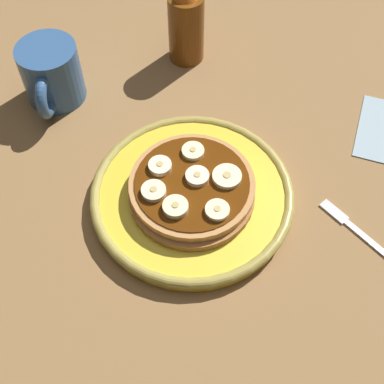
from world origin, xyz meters
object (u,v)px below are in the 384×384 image
Objects in this scene: pancake_stack at (192,188)px; banana_slice_6 at (154,191)px; banana_slice_1 at (175,207)px; banana_slice_5 at (160,166)px; plate at (192,196)px; fork at (361,233)px; banana_slice_4 at (217,210)px; syrup_bottle at (186,23)px; banana_slice_3 at (194,151)px; banana_slice_0 at (197,177)px; banana_slice_2 at (227,177)px; coffee_mug at (51,74)px.

banana_slice_6 is at bearing -70.25° from pancake_stack.
banana_slice_5 is at bearing -160.12° from banana_slice_1.
plate reaches higher than fork.
banana_slice_4 is 0.97× the size of banana_slice_6.
banana_slice_1 is at bearing 19.88° from banana_slice_5.
syrup_bottle reaches higher than banana_slice_4.
pancake_stack is 4.45cm from banana_slice_3.
banana_slice_5 is 24.09cm from fork.
banana_slice_0 reaches higher than pancake_stack.
banana_slice_0 is 4.78cm from banana_slice_1.
banana_slice_5 is at bearing -118.07° from pancake_stack.
banana_slice_3 is at bearing 4.16° from syrup_bottle.
fork is at bearing 89.33° from banana_slice_4.
banana_slice_4 is (4.44, 2.25, -0.02)cm from banana_slice_0.
banana_slice_1 is at bearing -52.81° from banana_slice_2.
coffee_mug reaches higher than banana_slice_5.
plate is at bearing -101.85° from fork.
coffee_mug is at bearing -124.95° from banana_slice_2.
plate is at bearing 48.69° from coffee_mug.
banana_slice_5 is (-5.55, -2.01, -0.06)cm from banana_slice_1.
banana_slice_5 reaches higher than banana_slice_3.
plate is at bearing -44.69° from banana_slice_0.
banana_slice_6 is at bearing -36.55° from banana_slice_3.
banana_slice_4 is at bearing 36.67° from pancake_stack.
banana_slice_6 is (-2.31, -7.04, 0.03)cm from banana_slice_4.
banana_slice_4 is at bearing 71.84° from banana_slice_6.
pancake_stack is 1.41× the size of coffee_mug.
pancake_stack is 4.93cm from banana_slice_4.
banana_slice_1 reaches higher than fork.
banana_slice_5 is (2.29, -3.77, 0.06)cm from banana_slice_3.
banana_slice_1 is at bearing -0.49° from syrup_bottle.
banana_slice_3 reaches higher than pancake_stack.
syrup_bottle is at bearing 179.51° from banana_slice_1.
banana_slice_3 is 21.28cm from fork.
banana_slice_3 is 0.98× the size of banana_slice_5.
coffee_mug reaches higher than banana_slice_6.
banana_slice_6 is at bearing -8.25° from banana_slice_5.
banana_slice_4 is at bearing 18.87° from banana_slice_3.
banana_slice_0 is at bearing 50.56° from coffee_mug.
banana_slice_4 is 8.73cm from banana_slice_5.
pancake_stack is 4.62× the size of banana_slice_2.
banana_slice_4 reaches higher than pancake_stack.
plate is at bearing -143.71° from banana_slice_4.
pancake_stack is 1.19× the size of syrup_bottle.
banana_slice_1 is at bearing 50.46° from banana_slice_6.
banana_slice_6 is (1.54, -4.21, 3.03)cm from plate.
syrup_bottle reaches higher than banana_slice_0.
pancake_stack is (0.04, -0.01, 1.70)cm from plate.
banana_slice_1 is (3.58, -1.69, 1.40)cm from pancake_stack.
plate is 8.40× the size of banana_slice_1.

